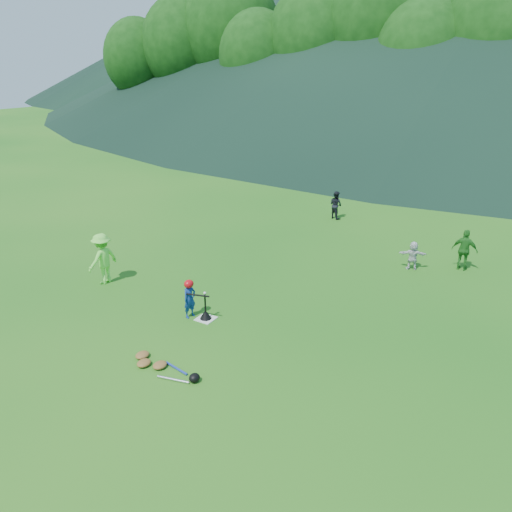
{
  "coord_description": "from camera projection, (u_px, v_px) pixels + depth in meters",
  "views": [
    {
      "loc": [
        6.94,
        -9.03,
        6.17
      ],
      "look_at": [
        0.0,
        2.5,
        0.9
      ],
      "focal_mm": 35.0,
      "sensor_mm": 36.0,
      "label": 1
    }
  ],
  "objects": [
    {
      "name": "outfield_fence",
      "position": [
        444.0,
        145.0,
        34.88
      ],
      "size": [
        70.07,
        0.08,
        1.33
      ],
      "color": "gray",
      "rests_on": "ground"
    },
    {
      "name": "tree_line",
      "position": [
        477.0,
        31.0,
        36.69
      ],
      "size": [
        70.04,
        11.4,
        14.82
      ],
      "color": "#382314",
      "rests_on": "ground"
    },
    {
      "name": "adult_coach",
      "position": [
        103.0,
        259.0,
        14.64
      ],
      "size": [
        0.62,
        1.01,
        1.53
      ],
      "primitive_type": "imported",
      "rotation": [
        0.0,
        0.0,
        -1.62
      ],
      "color": "#75F548",
      "rests_on": "ground"
    },
    {
      "name": "batter_gear",
      "position": [
        190.0,
        285.0,
        12.57
      ],
      "size": [
        0.73,
        0.26,
        0.37
      ],
      "color": "#B60C12",
      "rests_on": "ground"
    },
    {
      "name": "fielder_d",
      "position": [
        413.0,
        255.0,
        15.7
      ],
      "size": [
        0.9,
        0.56,
        0.92
      ],
      "primitive_type": "imported",
      "rotation": [
        0.0,
        0.0,
        3.5
      ],
      "color": "silver",
      "rests_on": "ground"
    },
    {
      "name": "equipment_pile",
      "position": [
        160.0,
        365.0,
        10.73
      ],
      "size": [
        1.8,
        0.6,
        0.19
      ],
      "color": "olive",
      "rests_on": "ground"
    },
    {
      "name": "ground",
      "position": [
        206.0,
        319.0,
        12.79
      ],
      "size": [
        120.0,
        120.0,
        0.0
      ],
      "primitive_type": "plane",
      "color": "#165E15",
      "rests_on": "ground"
    },
    {
      "name": "batting_tee",
      "position": [
        206.0,
        315.0,
        12.74
      ],
      "size": [
        0.3,
        0.3,
        0.68
      ],
      "color": "black",
      "rests_on": "home_plate"
    },
    {
      "name": "home_plate",
      "position": [
        206.0,
        319.0,
        12.78
      ],
      "size": [
        0.45,
        0.45,
        0.02
      ],
      "primitive_type": "cube",
      "color": "silver",
      "rests_on": "ground"
    },
    {
      "name": "fielder_b",
      "position": [
        336.0,
        205.0,
        20.78
      ],
      "size": [
        0.69,
        0.62,
        1.17
      ],
      "primitive_type": "imported",
      "rotation": [
        0.0,
        0.0,
        2.76
      ],
      "color": "black",
      "rests_on": "ground"
    },
    {
      "name": "batter_child",
      "position": [
        190.0,
        299.0,
        12.73
      ],
      "size": [
        0.31,
        0.41,
        1.01
      ],
      "primitive_type": "imported",
      "rotation": [
        0.0,
        0.0,
        1.36
      ],
      "color": "navy",
      "rests_on": "ground"
    },
    {
      "name": "baseball",
      "position": [
        205.0,
        293.0,
        12.52
      ],
      "size": [
        0.08,
        0.08,
        0.08
      ],
      "primitive_type": "sphere",
      "color": "white",
      "rests_on": "batting_tee"
    },
    {
      "name": "fielder_c",
      "position": [
        465.0,
        250.0,
        15.59
      ],
      "size": [
        0.78,
        0.34,
        1.32
      ],
      "primitive_type": "imported",
      "rotation": [
        0.0,
        0.0,
        3.12
      ],
      "color": "#257422",
      "rests_on": "ground"
    }
  ]
}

